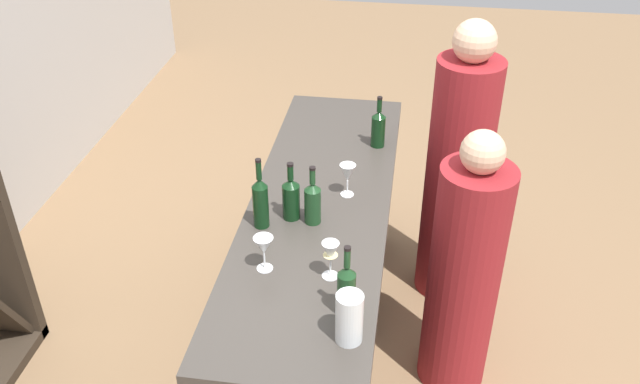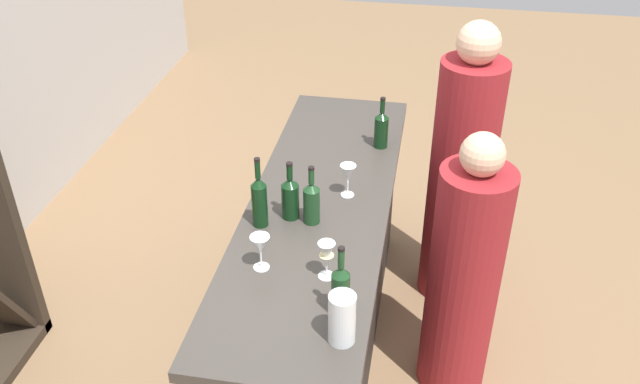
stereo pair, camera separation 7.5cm
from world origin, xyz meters
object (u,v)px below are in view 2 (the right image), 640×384
at_px(wine_glass_near_center, 348,174).
at_px(person_left_guest, 464,279).
at_px(wine_bottle_leftmost_olive_green, 340,289).
at_px(wine_glass_near_right, 260,245).
at_px(wine_bottle_second_right_dark_green, 290,197).
at_px(wine_glass_near_left, 326,254).
at_px(wine_bottle_rightmost_dark_green, 381,128).
at_px(water_pitcher, 342,318).
at_px(wine_bottle_second_left_dark_green, 259,200).
at_px(wine_bottle_center_olive_green, 312,201).
at_px(person_center_guest, 460,179).

relative_size(wine_glass_near_center, person_left_guest, 0.11).
xyz_separation_m(wine_bottle_leftmost_olive_green, wine_glass_near_right, (0.20, 0.35, -0.00)).
bearing_deg(wine_bottle_leftmost_olive_green, wine_bottle_second_right_dark_green, 28.44).
xyz_separation_m(wine_glass_near_left, person_left_guest, (0.47, -0.57, -0.43)).
height_order(wine_glass_near_left, wine_glass_near_right, wine_glass_near_left).
xyz_separation_m(wine_bottle_rightmost_dark_green, water_pitcher, (-1.41, -0.01, -0.00)).
height_order(wine_bottle_second_left_dark_green, water_pitcher, wine_bottle_second_left_dark_green).
height_order(wine_bottle_center_olive_green, wine_glass_near_right, wine_bottle_center_olive_green).
distance_m(wine_glass_near_right, person_left_guest, 1.05).
relative_size(wine_glass_near_left, water_pitcher, 0.82).
height_order(wine_bottle_rightmost_dark_green, person_left_guest, person_left_guest).
distance_m(wine_bottle_center_olive_green, wine_bottle_rightmost_dark_green, 0.76).
bearing_deg(wine_bottle_rightmost_dark_green, wine_bottle_leftmost_olive_green, 179.18).
height_order(wine_bottle_second_left_dark_green, person_left_guest, person_left_guest).
height_order(wine_bottle_second_right_dark_green, water_pitcher, wine_bottle_second_right_dark_green).
height_order(wine_bottle_second_left_dark_green, wine_glass_near_left, wine_bottle_second_left_dark_green).
relative_size(wine_bottle_center_olive_green, water_pitcher, 1.39).
bearing_deg(wine_bottle_rightmost_dark_green, wine_bottle_second_right_dark_green, 155.10).
distance_m(wine_bottle_leftmost_olive_green, water_pitcher, 0.13).
bearing_deg(wine_glass_near_left, person_center_guest, -24.85).
bearing_deg(person_left_guest, wine_bottle_leftmost_olive_green, 56.30).
bearing_deg(wine_bottle_rightmost_dark_green, person_left_guest, -142.64).
bearing_deg(wine_bottle_leftmost_olive_green, wine_glass_near_center, 6.20).
xyz_separation_m(wine_bottle_leftmost_olive_green, wine_glass_near_center, (0.79, 0.09, -0.00)).
distance_m(wine_bottle_leftmost_olive_green, wine_glass_near_left, 0.21).
height_order(wine_bottle_leftmost_olive_green, wine_glass_near_center, wine_bottle_leftmost_olive_green).
relative_size(wine_bottle_second_right_dark_green, water_pitcher, 1.38).
distance_m(wine_bottle_leftmost_olive_green, wine_bottle_second_left_dark_green, 0.65).
height_order(wine_bottle_center_olive_green, person_center_guest, person_center_guest).
height_order(wine_glass_near_center, water_pitcher, water_pitcher).
bearing_deg(wine_glass_near_center, wine_bottle_center_olive_green, 152.05).
relative_size(wine_bottle_second_right_dark_green, wine_glass_near_left, 1.69).
distance_m(wine_bottle_second_left_dark_green, wine_bottle_center_olive_green, 0.23).
relative_size(wine_bottle_rightmost_dark_green, wine_glass_near_left, 1.70).
bearing_deg(wine_glass_near_right, wine_bottle_center_olive_green, -21.86).
relative_size(wine_bottle_second_left_dark_green, person_center_guest, 0.20).
xyz_separation_m(wine_bottle_leftmost_olive_green, person_left_guest, (0.66, -0.49, -0.44)).
bearing_deg(wine_bottle_second_left_dark_green, wine_bottle_leftmost_olive_green, -138.99).
relative_size(wine_bottle_center_olive_green, person_center_guest, 0.17).
xyz_separation_m(wine_bottle_second_left_dark_green, wine_glass_near_left, (-0.29, -0.34, -0.02)).
bearing_deg(wine_glass_near_right, wine_glass_near_center, -24.40).
bearing_deg(person_center_guest, wine_glass_near_center, 61.03).
relative_size(wine_bottle_second_left_dark_green, wine_bottle_center_olive_green, 1.20).
bearing_deg(wine_glass_near_center, water_pitcher, -173.10).
xyz_separation_m(water_pitcher, person_center_guest, (1.49, -0.43, -0.31)).
distance_m(wine_bottle_second_left_dark_green, wine_glass_near_left, 0.45).
bearing_deg(wine_bottle_second_left_dark_green, wine_bottle_second_right_dark_green, -55.65).
distance_m(wine_bottle_rightmost_dark_green, person_center_guest, 0.54).
height_order(wine_bottle_second_right_dark_green, person_center_guest, person_center_guest).
bearing_deg(wine_bottle_rightmost_dark_green, water_pitcher, -179.70).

